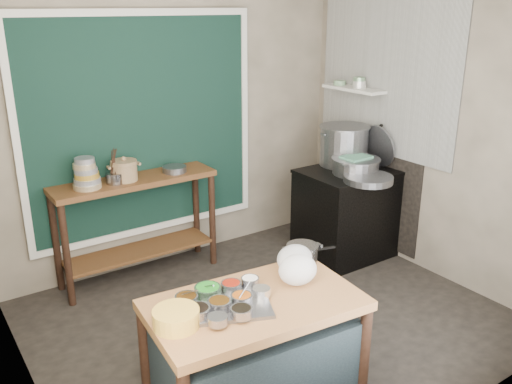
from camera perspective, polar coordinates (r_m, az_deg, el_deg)
floor at (r=4.48m, az=1.39°, el=-13.33°), size 3.50×3.00×0.02m
back_wall at (r=5.17m, az=-8.40°, el=7.89°), size 3.50×0.02×2.80m
left_wall at (r=3.24m, az=-24.53°, el=-0.48°), size 0.02×3.00×2.80m
right_wall at (r=5.11m, az=17.88°, el=7.04°), size 0.02×3.00×2.80m
curtain_panel at (r=5.00m, az=-11.77°, el=6.73°), size 2.10×0.02×1.90m
curtain_frame at (r=4.99m, az=-11.73°, el=6.71°), size 2.22×0.03×2.02m
tile_panel at (r=5.38m, az=13.53°, el=12.86°), size 0.02×1.70×1.70m
soot_patch at (r=5.68m, az=11.93°, el=1.40°), size 0.01×1.30×1.30m
wall_shelf at (r=5.54m, az=10.26°, el=10.64°), size 0.22×0.70×0.03m
prep_table at (r=3.44m, az=-0.12°, el=-16.76°), size 1.31×0.83×0.75m
back_counter at (r=5.02m, az=-12.34°, el=-3.75°), size 1.45×0.40×0.95m
stove_block at (r=5.44m, az=9.62°, el=-2.32°), size 0.90×0.68×0.85m
stove_top at (r=5.30m, az=9.88°, el=2.11°), size 0.92×0.69×0.03m
condiment_tray at (r=3.17m, az=-3.16°, el=-11.83°), size 0.60×0.52×0.02m
condiment_bowls at (r=3.16m, az=-3.75°, el=-11.22°), size 0.56×0.43×0.06m
yellow_basin at (r=3.02m, az=-8.41°, el=-12.99°), size 0.33×0.33×0.10m
saucepan at (r=3.67m, az=4.90°, el=-6.45°), size 0.27×0.27×0.12m
plastic_bag_a at (r=3.38m, az=4.41°, el=-8.16°), size 0.28×0.24×0.19m
plastic_bag_b at (r=3.53m, az=4.09°, el=-7.02°), size 0.30×0.28×0.18m
bowl_stack at (r=4.68m, az=-17.45°, el=1.73°), size 0.23×0.23×0.26m
utensil_cup at (r=4.75m, az=-14.64°, el=1.43°), size 0.19×0.19×0.09m
ceramic_crock at (r=4.80m, az=-13.69°, el=2.10°), size 0.26×0.26×0.16m
wide_bowl at (r=4.97m, az=-8.58°, el=2.40°), size 0.27×0.27×0.05m
stock_pot at (r=5.42m, az=9.24°, el=4.86°), size 0.56×0.56×0.39m
pot_lid at (r=5.42m, az=12.74°, el=4.76°), size 0.12×0.43×0.42m
steamer at (r=5.18m, az=10.45°, el=2.72°), size 0.58×0.58×0.15m
green_cloth at (r=5.15m, az=10.51°, el=3.63°), size 0.27×0.21×0.02m
shallow_pan at (r=4.96m, az=11.74°, el=1.36°), size 0.45×0.45×0.06m
shelf_bowl_stack at (r=5.48m, az=10.80°, el=11.21°), size 0.13×0.13×0.11m
shelf_bowl_green at (r=5.68m, az=8.80°, el=11.30°), size 0.13×0.13×0.04m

